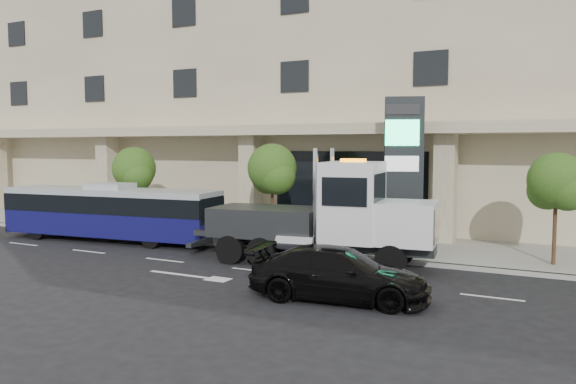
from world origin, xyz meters
name	(u,v)px	position (x,y,z in m)	size (l,w,h in m)	color
ground	(274,263)	(0.00, 0.00, 0.00)	(120.00, 120.00, 0.00)	black
sidewalk	(325,241)	(0.00, 5.00, 0.07)	(120.00, 6.00, 0.15)	gray
curb	(297,252)	(0.00, 2.00, 0.07)	(120.00, 0.30, 0.15)	gray
convention_center	(392,55)	(0.00, 15.42, 9.97)	(60.00, 17.60, 20.00)	tan
tree_left	(134,172)	(-9.97, 3.59, 3.11)	(2.27, 2.20, 4.22)	#422B19
tree_mid	(272,172)	(-1.97, 3.59, 3.26)	(2.28, 2.20, 4.38)	#422B19
tree_right	(557,185)	(9.53, 3.59, 3.04)	(2.10, 2.00, 4.04)	#422B19
city_bus	(111,212)	(-9.08, 0.93, 1.38)	(10.85, 3.29, 2.71)	black
tow_truck	(330,218)	(2.08, 0.51, 1.78)	(9.57, 3.23, 4.33)	#2D3033
black_sedan	(339,274)	(4.08, -3.69, 0.75)	(2.11, 5.19, 1.51)	black
signage_pylon	(403,173)	(3.81, 4.18, 3.33)	(1.65, 1.07, 6.26)	black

